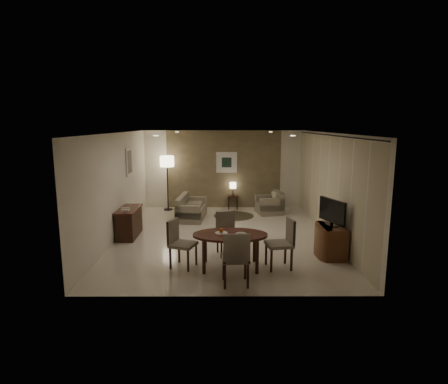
{
  "coord_description": "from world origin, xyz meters",
  "views": [
    {
      "loc": [
        -0.03,
        -9.5,
        2.93
      ],
      "look_at": [
        0.0,
        0.2,
        1.15
      ],
      "focal_mm": 30.0,
      "sensor_mm": 36.0,
      "label": 1
    }
  ],
  "objects_px": {
    "side_table": "(233,202)",
    "chair_near": "(235,257)",
    "floor_lamp": "(168,183)",
    "console_desk": "(129,222)",
    "sofa": "(192,207)",
    "chair_left": "(183,244)",
    "armchair": "(269,203)",
    "chair_far": "(228,234)",
    "tv_cabinet": "(332,241)",
    "dining_table": "(230,251)",
    "chair_right": "(279,243)"
  },
  "relations": [
    {
      "from": "dining_table",
      "to": "floor_lamp",
      "type": "height_order",
      "value": "floor_lamp"
    },
    {
      "from": "console_desk",
      "to": "tv_cabinet",
      "type": "distance_m",
      "value": 5.11
    },
    {
      "from": "sofa",
      "to": "side_table",
      "type": "xyz_separation_m",
      "value": [
        1.32,
        1.36,
        -0.12
      ]
    },
    {
      "from": "chair_left",
      "to": "floor_lamp",
      "type": "xyz_separation_m",
      "value": [
        -1.07,
        5.22,
        0.43
      ]
    },
    {
      "from": "chair_near",
      "to": "sofa",
      "type": "height_order",
      "value": "chair_near"
    },
    {
      "from": "dining_table",
      "to": "chair_right",
      "type": "distance_m",
      "value": 1.01
    },
    {
      "from": "chair_near",
      "to": "side_table",
      "type": "bearing_deg",
      "value": -94.29
    },
    {
      "from": "sofa",
      "to": "side_table",
      "type": "distance_m",
      "value": 1.9
    },
    {
      "from": "chair_left",
      "to": "chair_right",
      "type": "distance_m",
      "value": 1.96
    },
    {
      "from": "chair_near",
      "to": "chair_left",
      "type": "height_order",
      "value": "chair_near"
    },
    {
      "from": "armchair",
      "to": "side_table",
      "type": "relative_size",
      "value": 1.75
    },
    {
      "from": "console_desk",
      "to": "floor_lamp",
      "type": "xyz_separation_m",
      "value": [
        0.58,
        3.08,
        0.55
      ]
    },
    {
      "from": "console_desk",
      "to": "sofa",
      "type": "height_order",
      "value": "console_desk"
    },
    {
      "from": "floor_lamp",
      "to": "console_desk",
      "type": "bearing_deg",
      "value": -100.59
    },
    {
      "from": "armchair",
      "to": "side_table",
      "type": "xyz_separation_m",
      "value": [
        -1.18,
        0.73,
        -0.13
      ]
    },
    {
      "from": "tv_cabinet",
      "to": "chair_far",
      "type": "distance_m",
      "value": 2.33
    },
    {
      "from": "console_desk",
      "to": "floor_lamp",
      "type": "height_order",
      "value": "floor_lamp"
    },
    {
      "from": "tv_cabinet",
      "to": "console_desk",
      "type": "bearing_deg",
      "value": 162.95
    },
    {
      "from": "chair_far",
      "to": "armchair",
      "type": "bearing_deg",
      "value": 56.4
    },
    {
      "from": "chair_left",
      "to": "sofa",
      "type": "height_order",
      "value": "chair_left"
    },
    {
      "from": "dining_table",
      "to": "chair_far",
      "type": "relative_size",
      "value": 1.59
    },
    {
      "from": "dining_table",
      "to": "chair_right",
      "type": "height_order",
      "value": "chair_right"
    },
    {
      "from": "sofa",
      "to": "floor_lamp",
      "type": "distance_m",
      "value": 1.6
    },
    {
      "from": "console_desk",
      "to": "chair_near",
      "type": "distance_m",
      "value": 4.02
    },
    {
      "from": "side_table",
      "to": "floor_lamp",
      "type": "xyz_separation_m",
      "value": [
        -2.23,
        -0.17,
        0.69
      ]
    },
    {
      "from": "chair_near",
      "to": "floor_lamp",
      "type": "relative_size",
      "value": 0.56
    },
    {
      "from": "sofa",
      "to": "side_table",
      "type": "relative_size",
      "value": 3.24
    },
    {
      "from": "console_desk",
      "to": "floor_lamp",
      "type": "bearing_deg",
      "value": 79.41
    },
    {
      "from": "chair_left",
      "to": "floor_lamp",
      "type": "bearing_deg",
      "value": 31.5
    },
    {
      "from": "tv_cabinet",
      "to": "chair_left",
      "type": "distance_m",
      "value": 3.31
    },
    {
      "from": "chair_left",
      "to": "sofa",
      "type": "distance_m",
      "value": 4.03
    },
    {
      "from": "floor_lamp",
      "to": "chair_right",
      "type": "bearing_deg",
      "value": -60.15
    },
    {
      "from": "chair_near",
      "to": "floor_lamp",
      "type": "height_order",
      "value": "floor_lamp"
    },
    {
      "from": "chair_near",
      "to": "chair_far",
      "type": "xyz_separation_m",
      "value": [
        -0.12,
        1.59,
        -0.04
      ]
    },
    {
      "from": "chair_left",
      "to": "armchair",
      "type": "xyz_separation_m",
      "value": [
        2.35,
        4.66,
        -0.13
      ]
    },
    {
      "from": "side_table",
      "to": "floor_lamp",
      "type": "distance_m",
      "value": 2.34
    },
    {
      "from": "chair_far",
      "to": "floor_lamp",
      "type": "bearing_deg",
      "value": 100.38
    },
    {
      "from": "side_table",
      "to": "dining_table",
      "type": "bearing_deg",
      "value": -92.1
    },
    {
      "from": "tv_cabinet",
      "to": "chair_near",
      "type": "height_order",
      "value": "chair_near"
    },
    {
      "from": "tv_cabinet",
      "to": "sofa",
      "type": "bearing_deg",
      "value": 135.16
    },
    {
      "from": "tv_cabinet",
      "to": "chair_far",
      "type": "xyz_separation_m",
      "value": [
        -2.32,
        0.1,
        0.13
      ]
    },
    {
      "from": "dining_table",
      "to": "floor_lamp",
      "type": "distance_m",
      "value": 5.66
    },
    {
      "from": "console_desk",
      "to": "floor_lamp",
      "type": "relative_size",
      "value": 0.65
    },
    {
      "from": "chair_far",
      "to": "chair_right",
      "type": "height_order",
      "value": "chair_right"
    },
    {
      "from": "armchair",
      "to": "tv_cabinet",
      "type": "bearing_deg",
      "value": 2.32
    },
    {
      "from": "chair_near",
      "to": "side_table",
      "type": "xyz_separation_m",
      "value": [
        0.12,
        6.24,
        -0.28
      ]
    },
    {
      "from": "side_table",
      "to": "chair_near",
      "type": "bearing_deg",
      "value": -91.08
    },
    {
      "from": "chair_near",
      "to": "chair_far",
      "type": "distance_m",
      "value": 1.6
    },
    {
      "from": "chair_far",
      "to": "side_table",
      "type": "xyz_separation_m",
      "value": [
        0.24,
        4.65,
        -0.24
      ]
    },
    {
      "from": "sofa",
      "to": "chair_left",
      "type": "bearing_deg",
      "value": -172.93
    }
  ]
}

